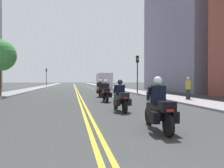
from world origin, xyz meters
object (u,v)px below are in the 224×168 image
object	(u,v)px
traffic_light_near	(137,67)
pedestrian_1	(188,89)
motorcycle_1	(121,98)
motorcycle_2	(106,93)
motorcycle_0	(159,109)
parked_truck	(104,82)
traffic_light_far	(46,74)
street_tree_0	(0,55)
motorcycle_3	(100,90)

from	to	relation	value
traffic_light_near	pedestrian_1	bearing A→B (deg)	-82.04
motorcycle_1	motorcycle_2	bearing A→B (deg)	86.45
motorcycle_0	pedestrian_1	world-z (taller)	pedestrian_1
motorcycle_0	parked_truck	distance (m)	31.72
parked_truck	motorcycle_0	bearing A→B (deg)	-95.36
motorcycle_0	traffic_light_far	bearing A→B (deg)	102.78
motorcycle_1	parked_truck	size ratio (longest dim) A/B	0.34
traffic_light_near	street_tree_0	world-z (taller)	street_tree_0
motorcycle_2	pedestrian_1	xyz separation A→B (m)	(6.17, -0.47, 0.27)
traffic_light_far	motorcycle_1	bearing A→B (deg)	-78.67
traffic_light_near	motorcycle_0	bearing A→B (deg)	-105.37
motorcycle_2	motorcycle_3	xyz separation A→B (m)	(0.16, 4.32, 0.02)
traffic_light_far	traffic_light_near	bearing A→B (deg)	-65.03
motorcycle_0	traffic_light_far	size ratio (longest dim) A/B	0.51
motorcycle_1	motorcycle_0	bearing A→B (deg)	-90.40
pedestrian_1	street_tree_0	xyz separation A→B (m)	(-15.07, 6.48, 2.91)
pedestrian_1	parked_truck	size ratio (longest dim) A/B	0.27
traffic_light_far	street_tree_0	size ratio (longest dim) A/B	0.83
motorcycle_0	parked_truck	xyz separation A→B (m)	(2.96, 31.58, 0.60)
motorcycle_1	traffic_light_near	xyz separation A→B (m)	(4.98, 13.13, 2.38)
motorcycle_3	parked_truck	bearing A→B (deg)	83.41
motorcycle_0	traffic_light_far	world-z (taller)	traffic_light_far
motorcycle_0	street_tree_0	size ratio (longest dim) A/B	0.42
motorcycle_1	parked_truck	distance (m)	27.58
motorcycle_3	pedestrian_1	world-z (taller)	pedestrian_1
motorcycle_3	pedestrian_1	distance (m)	7.69
motorcycle_1	street_tree_0	xyz separation A→B (m)	(-8.88, 10.90, 3.18)
motorcycle_3	traffic_light_far	xyz separation A→B (m)	(-8.56, 32.59, 2.38)
traffic_light_far	street_tree_0	xyz separation A→B (m)	(-0.50, -30.90, 0.78)
parked_truck	street_tree_0	bearing A→B (deg)	-126.16
traffic_light_far	pedestrian_1	size ratio (longest dim) A/B	2.47
parked_truck	traffic_light_far	bearing A→B (deg)	128.72
motorcycle_2	motorcycle_3	size ratio (longest dim) A/B	1.00
motorcycle_2	traffic_light_far	distance (m)	37.93
motorcycle_2	motorcycle_3	distance (m)	4.32
motorcycle_2	traffic_light_near	world-z (taller)	traffic_light_near
motorcycle_3	traffic_light_near	xyz separation A→B (m)	(4.79, 3.92, 2.36)
motorcycle_0	street_tree_0	xyz separation A→B (m)	(-9.09, 15.09, 3.16)
traffic_light_near	street_tree_0	size ratio (longest dim) A/B	0.82
motorcycle_0	pedestrian_1	size ratio (longest dim) A/B	1.26
motorcycle_2	traffic_light_far	world-z (taller)	traffic_light_far
motorcycle_1	motorcycle_3	distance (m)	9.21
pedestrian_1	traffic_light_far	bearing A→B (deg)	-27.57
traffic_light_near	motorcycle_3	bearing A→B (deg)	-140.68
motorcycle_2	motorcycle_3	world-z (taller)	motorcycle_3
motorcycle_0	motorcycle_2	xyz separation A→B (m)	(-0.19, 9.08, -0.02)
pedestrian_1	street_tree_0	world-z (taller)	street_tree_0
motorcycle_2	traffic_light_far	size ratio (longest dim) A/B	0.52
motorcycle_2	motorcycle_0	bearing A→B (deg)	-87.81
street_tree_0	motorcycle_0	bearing A→B (deg)	-58.93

